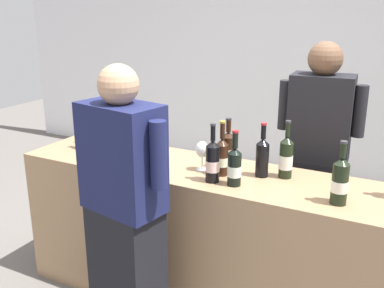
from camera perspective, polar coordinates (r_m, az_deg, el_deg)
The scene contains 17 objects.
wall_back at distance 5.01m, azimuth 15.62°, elevation 11.21°, with size 8.00×0.10×2.80m, color white.
counter at distance 2.87m, azimuth 2.39°, elevation -12.13°, with size 2.50×0.58×0.93m, color #9E7A56.
wine_bottle_0 at distance 2.69m, azimuth 4.61°, elevation -0.82°, with size 0.08×0.08×0.32m.
wine_bottle_1 at distance 2.48m, azimuth 2.64°, elevation -2.20°, with size 0.08×0.08×0.34m.
wine_bottle_2 at distance 2.60m, azimuth 11.90°, elevation -1.68°, with size 0.08×0.08×0.34m.
wine_bottle_3 at distance 3.10m, azimuth -8.29°, elevation 1.52°, with size 0.07×0.07×0.31m.
wine_bottle_4 at distance 2.32m, azimuth 18.35°, elevation -4.48°, with size 0.08×0.08×0.33m.
wine_bottle_5 at distance 2.44m, azimuth 5.43°, elevation -2.81°, with size 0.08×0.08×0.31m.
wine_bottle_6 at distance 2.59m, azimuth 3.84°, elevation -1.58°, with size 0.07×0.07×0.32m.
wine_bottle_7 at distance 3.23m, azimuth -12.72°, elevation 2.11°, with size 0.08×0.08×0.32m.
wine_bottle_8 at distance 3.14m, azimuth -13.43°, elevation 1.43°, with size 0.08×0.08×0.30m.
wine_bottle_9 at distance 2.70m, azimuth -6.61°, elevation -0.89°, with size 0.09×0.09×0.31m.
wine_bottle_10 at distance 2.59m, azimuth 8.95°, elevation -1.53°, with size 0.08×0.08×0.32m.
wine_glass at distance 2.65m, azimuth 1.30°, elevation -0.83°, with size 0.08×0.08×0.18m.
ice_bucket at distance 2.94m, azimuth -10.49°, elevation 0.62°, with size 0.19×0.19×0.24m.
person_server at distance 3.11m, azimuth 15.50°, elevation -3.17°, with size 0.55×0.27×1.67m.
person_guest at distance 2.38m, azimuth -8.52°, elevation -10.02°, with size 0.56×0.31×1.62m.
Camera 1 is at (1.06, -2.27, 1.87)m, focal length 41.82 mm.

